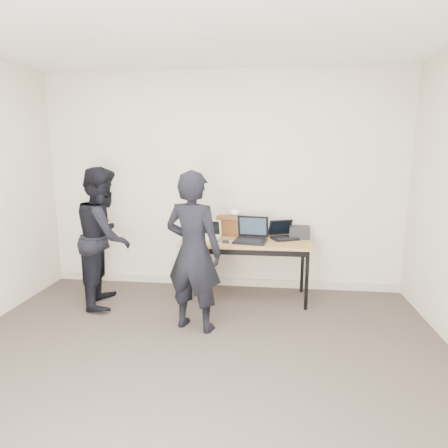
% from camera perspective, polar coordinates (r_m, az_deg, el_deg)
% --- Properties ---
extents(room, '(4.60, 4.60, 2.80)m').
position_cam_1_polar(room, '(2.52, -6.50, 1.86)').
color(room, '#413831').
rests_on(room, ground).
extents(desk, '(1.50, 0.66, 0.72)m').
position_cam_1_polar(desk, '(4.39, 3.34, -3.20)').
color(desk, olive).
rests_on(desk, ground).
extents(laptop_beige, '(0.33, 0.33, 0.22)m').
position_cam_1_polar(laptop_beige, '(4.39, -2.60, -1.82)').
color(laptop_beige, beige).
rests_on(laptop_beige, desk).
extents(laptop_center, '(0.41, 0.40, 0.28)m').
position_cam_1_polar(laptop_center, '(4.32, 4.17, -1.79)').
color(laptop_center, black).
rests_on(laptop_center, desk).
extents(laptop_right, '(0.37, 0.36, 0.21)m').
position_cam_1_polar(laptop_right, '(4.49, 8.98, -1.58)').
color(laptop_right, black).
rests_on(laptop_right, desk).
extents(leather_satchel, '(0.38, 0.23, 0.25)m').
position_cam_1_polar(leather_satchel, '(4.59, 1.28, -0.17)').
color(leather_satchel, '#573117').
rests_on(leather_satchel, desk).
extents(tissue, '(0.14, 0.10, 0.08)m').
position_cam_1_polar(tissue, '(4.56, 1.67, 1.76)').
color(tissue, white).
rests_on(tissue, leather_satchel).
extents(equipment_box, '(0.25, 0.21, 0.14)m').
position_cam_1_polar(equipment_box, '(4.56, 11.42, -1.22)').
color(equipment_box, black).
rests_on(equipment_box, desk).
extents(power_brick, '(0.08, 0.05, 0.03)m').
position_cam_1_polar(power_brick, '(4.23, 0.24, -2.72)').
color(power_brick, black).
rests_on(power_brick, desk).
extents(cables, '(1.15, 0.40, 0.01)m').
position_cam_1_polar(cables, '(4.33, 2.63, -2.54)').
color(cables, black).
rests_on(cables, desk).
extents(person_typist, '(0.65, 0.52, 1.58)m').
position_cam_1_polar(person_typist, '(3.63, -4.69, -4.26)').
color(person_typist, black).
rests_on(person_typist, ground).
extents(person_observer, '(0.76, 0.89, 1.57)m').
position_cam_1_polar(person_observer, '(4.46, -17.75, -1.85)').
color(person_observer, black).
rests_on(person_observer, ground).
extents(baseboard, '(4.50, 0.03, 0.10)m').
position_cam_1_polar(baseboard, '(4.99, -0.31, -8.73)').
color(baseboard, '#B2A894').
rests_on(baseboard, ground).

